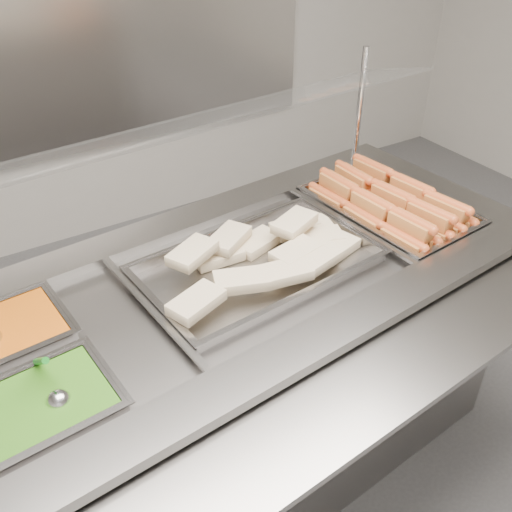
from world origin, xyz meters
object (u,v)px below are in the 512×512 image
steam_counter (244,376)px  serving_spoon (56,394)px  sneeze_guard (195,127)px  pan_wraps (259,268)px  pan_hotdogs (387,215)px

steam_counter → serving_spoon: 0.86m
steam_counter → serving_spoon: (-0.66, -0.22, 0.50)m
sneeze_guard → pan_wraps: size_ratio=2.35×
serving_spoon → steam_counter: bearing=18.5°
steam_counter → pan_wraps: size_ratio=2.73×
steam_counter → sneeze_guard: (-0.02, 0.24, 0.89)m
pan_wraps → serving_spoon: (-0.72, -0.23, 0.04)m
steam_counter → sneeze_guard: sneeze_guard is taller
sneeze_guard → serving_spoon: (-0.64, -0.46, -0.39)m
pan_hotdogs → pan_wraps: size_ratio=0.81×
sneeze_guard → pan_hotdogs: bearing=-14.4°
steam_counter → pan_hotdogs: 0.82m
steam_counter → sneeze_guard: bearing=94.8°
sneeze_guard → pan_hotdogs: size_ratio=2.89×
steam_counter → pan_wraps: 0.47m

